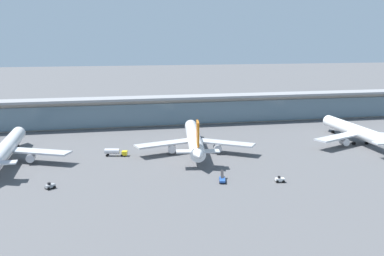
% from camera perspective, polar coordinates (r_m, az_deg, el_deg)
% --- Properties ---
extents(ground_plane, '(1200.00, 1200.00, 0.00)m').
position_cam_1_polar(ground_plane, '(170.22, 1.00, -3.41)').
color(ground_plane, '#515154').
extents(airliner_left_stand, '(47.43, 61.47, 16.41)m').
position_cam_1_polar(airliner_left_stand, '(171.25, -23.37, -2.51)').
color(airliner_left_stand, white).
rests_on(airliner_left_stand, ground).
extents(airliner_centre_stand, '(46.81, 61.49, 16.41)m').
position_cam_1_polar(airliner_centre_stand, '(172.41, 0.29, -1.45)').
color(airliner_centre_stand, white).
rests_on(airliner_centre_stand, ground).
extents(airliner_right_stand, '(47.41, 61.59, 16.41)m').
position_cam_1_polar(airliner_right_stand, '(198.38, 21.19, -0.51)').
color(airliner_right_stand, white).
rests_on(airliner_right_stand, ground).
extents(service_truck_near_nose_white, '(3.06, 2.07, 2.05)m').
position_cam_1_polar(service_truck_near_nose_white, '(139.38, 11.52, -6.70)').
color(service_truck_near_nose_white, silver).
rests_on(service_truck_near_nose_white, ground).
extents(service_truck_under_wing_grey, '(3.31, 3.07, 2.05)m').
position_cam_1_polar(service_truck_under_wing_grey, '(137.67, -18.24, -7.30)').
color(service_truck_under_wing_grey, gray).
rests_on(service_truck_under_wing_grey, ground).
extents(service_truck_by_tail_yellow, '(8.89, 4.20, 2.95)m').
position_cam_1_polar(service_truck_by_tail_yellow, '(169.09, -10.15, -3.10)').
color(service_truck_by_tail_yellow, yellow).
rests_on(service_truck_by_tail_yellow, ground).
extents(service_truck_at_far_stand_blue, '(3.05, 6.92, 2.70)m').
position_cam_1_polar(service_truck_at_far_stand_blue, '(137.46, 4.02, -6.78)').
color(service_truck_at_far_stand_blue, '#234C9E').
rests_on(service_truck_at_far_stand_blue, ground).
extents(terminal_building, '(267.80, 12.80, 15.20)m').
position_cam_1_polar(terminal_building, '(227.50, -2.53, 2.42)').
color(terminal_building, '#9E998E').
rests_on(terminal_building, ground).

